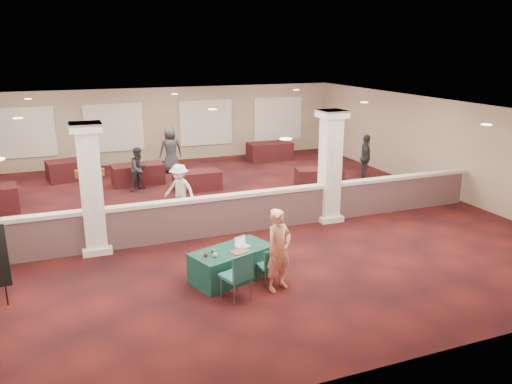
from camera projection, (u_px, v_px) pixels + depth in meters
name	position (u px, v px, depth m)	size (l,w,h in m)	color
ground	(215.00, 216.00, 14.95)	(16.00, 16.00, 0.00)	#451211
wall_back	(161.00, 125.00, 21.66)	(16.00, 0.04, 3.20)	gray
wall_front	(368.00, 279.00, 7.34)	(16.00, 0.04, 3.20)	gray
wall_right	(436.00, 145.00, 17.27)	(0.04, 16.00, 3.20)	gray
ceiling	(212.00, 109.00, 14.05)	(16.00, 16.00, 0.02)	silver
partition_wall	(231.00, 213.00, 13.45)	(15.60, 0.28, 1.10)	brown
column_left	(91.00, 188.00, 11.94)	(0.72, 0.72, 3.20)	beige
column_right	(330.00, 165.00, 14.19)	(0.72, 0.72, 3.20)	beige
sconce_left	(77.00, 174.00, 11.74)	(0.12, 0.12, 0.18)	brown
sconce_right	(102.00, 172.00, 11.93)	(0.12, 0.12, 0.18)	brown
near_table	(232.00, 264.00, 10.87)	(1.76, 0.88, 0.68)	#0F382D
conf_chair_main	(270.00, 264.00, 10.54)	(0.44, 0.44, 0.81)	#1E584D
conf_chair_side	(239.00, 273.00, 9.83)	(0.66, 0.66, 1.02)	#1E584D
woman	(279.00, 250.00, 10.24)	(0.63, 0.42, 1.75)	#D0795A
far_table_front_center	(197.00, 180.00, 17.63)	(1.63, 0.82, 0.66)	black
far_table_front_right	(319.00, 178.00, 18.00)	(1.66, 0.83, 0.67)	black
far_table_back_left	(74.00, 170.00, 18.97)	(1.88, 0.94, 0.76)	black
far_table_back_center	(138.00, 174.00, 18.34)	(1.82, 0.91, 0.74)	black
far_table_back_right	(270.00, 151.00, 22.21)	(1.93, 0.97, 0.78)	black
attendee_a	(139.00, 169.00, 17.45)	(0.73, 0.41, 1.53)	black
attendee_b	(180.00, 190.00, 14.85)	(1.00, 0.46, 1.56)	white
attendee_c	(365.00, 158.00, 18.73)	(1.02, 0.49, 1.75)	black
attendee_d	(171.00, 150.00, 19.86)	(0.91, 0.49, 1.85)	black
laptop_base	(243.00, 246.00, 10.91)	(0.31, 0.21, 0.02)	silver
laptop_screen	(240.00, 240.00, 10.95)	(0.31, 0.01, 0.20)	silver
screen_glow	(240.00, 241.00, 10.95)	(0.28, 0.00, 0.18)	silver
knitting	(240.00, 252.00, 10.63)	(0.37, 0.28, 0.03)	#CF5D21
yarn_cream	(215.00, 255.00, 10.37)	(0.10, 0.10, 0.10)	beige
yarn_red	(206.00, 255.00, 10.39)	(0.09, 0.09, 0.09)	#5F1913
yarn_grey	(213.00, 251.00, 10.58)	(0.10, 0.10, 0.10)	#454549
scissors	(261.00, 246.00, 10.95)	(0.11, 0.03, 0.01)	red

